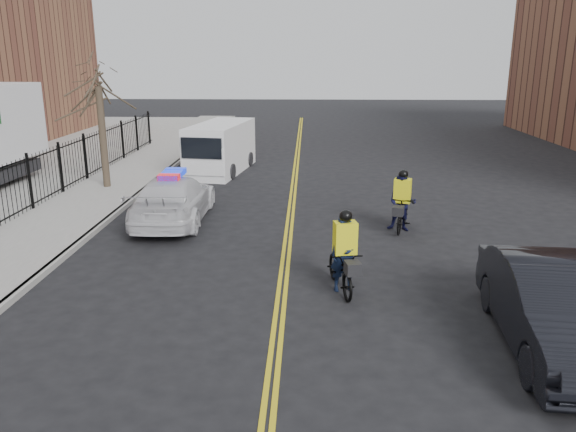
# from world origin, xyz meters

# --- Properties ---
(ground) EXTENTS (120.00, 120.00, 0.00)m
(ground) POSITION_xyz_m (0.00, 0.00, 0.00)
(ground) COLOR black
(ground) RESTS_ON ground
(center_line_left) EXTENTS (0.10, 60.00, 0.01)m
(center_line_left) POSITION_xyz_m (-0.08, 8.00, 0.01)
(center_line_left) COLOR gold
(center_line_left) RESTS_ON ground
(center_line_right) EXTENTS (0.10, 60.00, 0.01)m
(center_line_right) POSITION_xyz_m (0.08, 8.00, 0.01)
(center_line_right) COLOR gold
(center_line_right) RESTS_ON ground
(sidewalk) EXTENTS (3.00, 60.00, 0.15)m
(sidewalk) POSITION_xyz_m (-7.50, 8.00, 0.07)
(sidewalk) COLOR gray
(sidewalk) RESTS_ON ground
(curb) EXTENTS (0.20, 60.00, 0.15)m
(curb) POSITION_xyz_m (-6.00, 8.00, 0.07)
(curb) COLOR gray
(curb) RESTS_ON ground
(iron_fence) EXTENTS (0.12, 28.00, 2.00)m
(iron_fence) POSITION_xyz_m (-9.00, 8.00, 1.00)
(iron_fence) COLOR black
(iron_fence) RESTS_ON ground
(street_tree) EXTENTS (3.20, 3.20, 4.80)m
(street_tree) POSITION_xyz_m (-7.60, 10.00, 3.53)
(street_tree) COLOR #352A1F
(street_tree) RESTS_ON sidewalk
(police_cruiser) EXTENTS (2.21, 5.26, 1.68)m
(police_cruiser) POSITION_xyz_m (-3.80, 5.58, 0.77)
(police_cruiser) COLOR silver
(police_cruiser) RESTS_ON ground
(dark_sedan) EXTENTS (2.10, 5.11, 1.65)m
(dark_sedan) POSITION_xyz_m (5.12, -2.46, 0.82)
(dark_sedan) COLOR black
(dark_sedan) RESTS_ON ground
(cargo_van) EXTENTS (2.76, 5.65, 2.27)m
(cargo_van) POSITION_xyz_m (-3.53, 13.79, 1.11)
(cargo_van) COLOR white
(cargo_van) RESTS_ON ground
(cyclist_near) EXTENTS (1.06, 2.07, 1.94)m
(cyclist_near) POSITION_xyz_m (1.44, 0.11, 0.67)
(cyclist_near) COLOR black
(cyclist_near) RESTS_ON ground
(cyclist_far) EXTENTS (1.09, 1.98, 1.93)m
(cyclist_far) POSITION_xyz_m (3.50, 4.86, 0.76)
(cyclist_far) COLOR black
(cyclist_far) RESTS_ON ground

